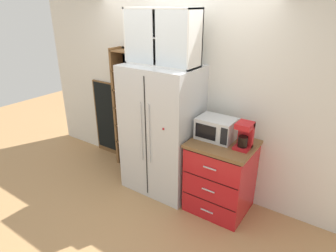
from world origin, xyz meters
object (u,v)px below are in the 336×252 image
object	(u,v)px
mug_red	(223,139)
bottle_cobalt	(223,135)
chalkboard_menu	(109,119)
coffee_maker	(245,135)
mug_navy	(226,137)
microwave	(216,128)
refrigerator	(162,130)

from	to	relation	value
mug_red	bottle_cobalt	xyz separation A→B (m)	(-0.00, -0.02, 0.06)
mug_red	chalkboard_menu	bearing A→B (deg)	171.93
coffee_maker	mug_red	size ratio (longest dim) A/B	2.66
mug_navy	bottle_cobalt	distance (m)	0.11
chalkboard_menu	coffee_maker	bearing A→B (deg)	-6.75
microwave	mug_red	size ratio (longest dim) A/B	3.78
mug_navy	bottle_cobalt	xyz separation A→B (m)	(-0.00, -0.09, 0.06)
microwave	chalkboard_menu	size ratio (longest dim) A/B	0.35
microwave	mug_red	xyz separation A→B (m)	(0.13, -0.07, -0.08)
microwave	mug_red	world-z (taller)	microwave
bottle_cobalt	coffee_maker	bearing A→B (deg)	10.23
mug_navy	mug_red	bearing A→B (deg)	-90.22
coffee_maker	mug_red	distance (m)	0.26
chalkboard_menu	microwave	bearing A→B (deg)	-6.78
bottle_cobalt	mug_red	bearing A→B (deg)	85.10
coffee_maker	bottle_cobalt	bearing A→B (deg)	-169.77
coffee_maker	mug_navy	bearing A→B (deg)	169.60
refrigerator	chalkboard_menu	bearing A→B (deg)	166.71
mug_navy	refrigerator	bearing A→B (deg)	-175.51
mug_navy	bottle_cobalt	bearing A→B (deg)	-91.30
mug_red	mug_navy	size ratio (longest dim) A/B	1.07
chalkboard_menu	refrigerator	bearing A→B (deg)	-13.29
mug_red	chalkboard_menu	xyz separation A→B (m)	(-2.21, 0.31, -0.34)
microwave	chalkboard_menu	xyz separation A→B (m)	(-2.08, 0.25, -0.42)
mug_navy	bottle_cobalt	world-z (taller)	bottle_cobalt
refrigerator	bottle_cobalt	world-z (taller)	refrigerator
mug_red	chalkboard_menu	distance (m)	2.25
refrigerator	mug_navy	size ratio (longest dim) A/B	16.00
refrigerator	chalkboard_menu	world-z (taller)	refrigerator
refrigerator	microwave	bearing A→B (deg)	5.11
microwave	mug_navy	distance (m)	0.15
coffee_maker	chalkboard_menu	bearing A→B (deg)	173.25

